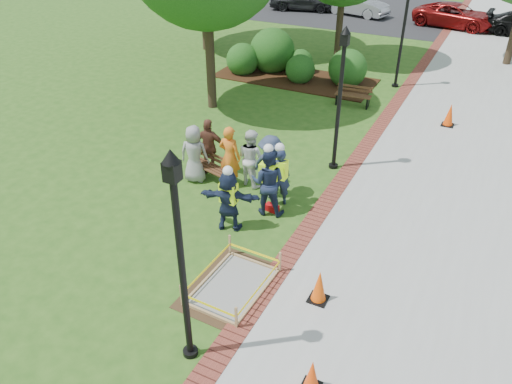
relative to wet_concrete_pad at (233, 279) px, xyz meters
The scene contains 31 objects.
ground 1.56m from the wet_concrete_pad, 135.15° to the left, with size 100.00×100.00×0.00m, color #285116.
sidewalk 11.76m from the wet_concrete_pad, 70.61° to the left, with size 6.00×60.00×0.02m, color #9E9E99.
brick_edging 11.11m from the wet_concrete_pad, 86.62° to the left, with size 0.50×60.00×0.03m, color maroon.
mulch_bed 13.72m from the wet_concrete_pad, 107.37° to the left, with size 7.00×3.00×0.05m, color #381E0F.
parking_lot 28.11m from the wet_concrete_pad, 92.23° to the left, with size 36.00×12.00×0.01m, color black.
wet_concrete_pad is the anchor object (origin of this frame).
bench_near 4.61m from the wet_concrete_pad, 126.26° to the left, with size 1.48×0.82×0.76m.
bench_far 11.23m from the wet_concrete_pad, 94.29° to the left, with size 1.41×0.57×0.75m.
cone_front 2.90m from the wet_concrete_pad, 33.29° to the right, with size 0.34×0.34×0.67m.
cone_back 1.84m from the wet_concrete_pad, 14.71° to the left, with size 0.40×0.40×0.78m.
cone_far 11.22m from the wet_concrete_pad, 75.50° to the left, with size 0.42×0.42×0.84m.
toolbox 3.12m from the wet_concrete_pad, 99.53° to the left, with size 0.37×0.20×0.18m, color #BB0E11.
lamp_near 2.95m from the wet_concrete_pad, 85.39° to the right, with size 0.28×0.28×4.26m.
lamp_mid 6.49m from the wet_concrete_pad, 88.55° to the left, with size 0.28×0.28×4.26m.
lamp_far 14.27m from the wet_concrete_pad, 89.37° to the left, with size 0.28×0.28×4.26m.
shrub_a 14.28m from the wet_concrete_pad, 117.16° to the left, with size 1.47×1.47×1.47m, color #134413.
shrub_b 14.80m from the wet_concrete_pad, 111.91° to the left, with size 2.07×2.07×2.07m, color #134413.
shrub_c 13.36m from the wet_concrete_pad, 106.26° to the left, with size 1.28×1.28×1.28m, color #134413.
shrub_d 13.53m from the wet_concrete_pad, 97.66° to the left, with size 1.65×1.65×1.65m, color #134413.
shrub_e 14.62m from the wet_concrete_pad, 106.76° to the left, with size 1.14×1.14×1.14m, color #134413.
casual_person_a 4.81m from the wet_concrete_pad, 132.09° to the left, with size 0.62×0.47×1.71m.
casual_person_b 4.39m from the wet_concrete_pad, 119.84° to the left, with size 0.58×0.38×1.82m.
casual_person_c 4.45m from the wet_concrete_pad, 112.12° to the left, with size 0.62×0.50×1.69m.
casual_person_d 5.13m from the wet_concrete_pad, 126.55° to the left, with size 0.62×0.47×1.73m.
casual_person_e 3.92m from the wet_concrete_pad, 103.49° to the left, with size 0.67×0.54×1.81m.
hivis_worker_a 2.31m from the wet_concrete_pad, 121.13° to the left, with size 0.59×0.46×1.78m.
hivis_worker_b 3.58m from the wet_concrete_pad, 98.38° to the left, with size 0.64×0.58×1.82m.
hivis_worker_c 3.12m from the wet_concrete_pad, 101.31° to the left, with size 0.66×0.50×2.00m.
parked_car_a 27.81m from the wet_concrete_pad, 109.20° to the left, with size 4.89×2.13×1.60m, color black.
parked_car_b 26.97m from the wet_concrete_pad, 101.41° to the left, with size 4.61×2.00×1.50m, color #A0A0A5.
parked_car_c 26.01m from the wet_concrete_pad, 88.11° to the left, with size 4.52×1.96×1.47m, color maroon.
Camera 1 is at (5.16, -8.07, 7.45)m, focal length 35.00 mm.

